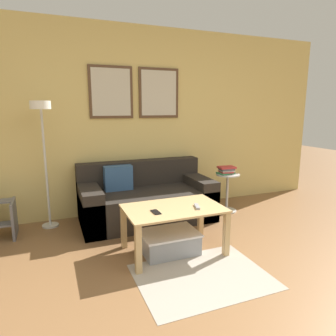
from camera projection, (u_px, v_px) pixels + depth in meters
wall_back at (152, 121)px, 4.26m from camera, size 5.60×0.09×2.55m
area_rug at (202, 276)px, 2.65m from camera, size 1.15×0.87×0.01m
couch at (146, 200)px, 3.96m from camera, size 1.70×0.84×0.75m
coffee_table at (174, 215)px, 3.04m from camera, size 0.99×0.63×0.48m
storage_bin at (169, 242)px, 3.08m from camera, size 0.58×0.41×0.22m
floor_lamp at (43, 133)px, 3.40m from camera, size 0.22×0.44×1.54m
side_table at (227, 189)px, 4.27m from camera, size 0.33×0.33×0.55m
book_stack at (226, 170)px, 4.22m from camera, size 0.25×0.20×0.11m
remote_control at (197, 206)px, 3.02m from camera, size 0.08×0.16×0.02m
cell_phone at (156, 212)px, 2.88m from camera, size 0.07×0.14×0.01m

